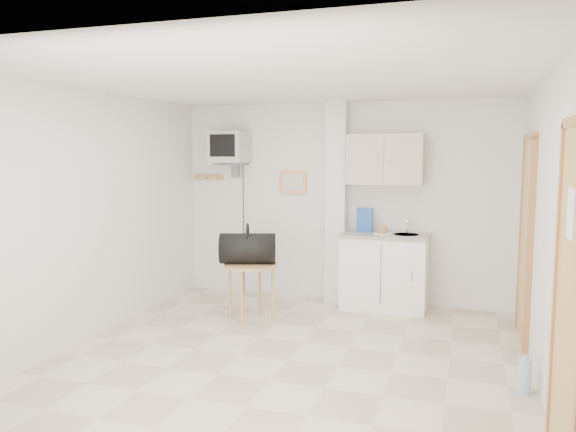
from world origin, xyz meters
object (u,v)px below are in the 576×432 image
(round_table, at_px, (251,271))
(crt_television, at_px, (229,148))
(water_bottle, at_px, (524,376))
(duffel_bag, at_px, (248,248))

(round_table, bearing_deg, crt_television, 124.75)
(crt_television, xyz_separation_m, water_bottle, (3.43, -2.13, -1.79))
(water_bottle, bearing_deg, crt_television, 148.11)
(round_table, distance_m, duffel_bag, 0.26)
(duffel_bag, relative_size, water_bottle, 2.21)
(crt_television, bearing_deg, duffel_bag, -56.67)
(crt_television, distance_m, water_bottle, 4.42)
(crt_television, xyz_separation_m, round_table, (0.67, -0.97, -1.38))
(duffel_bag, bearing_deg, crt_television, 105.46)
(crt_television, height_order, duffel_bag, crt_television)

